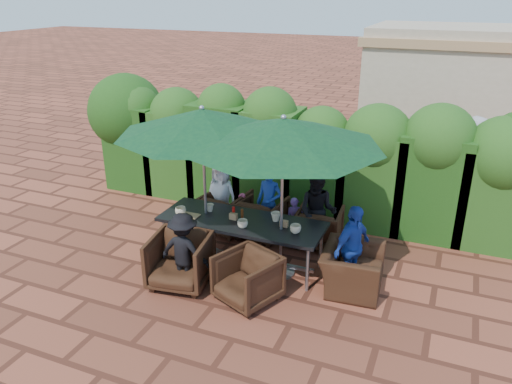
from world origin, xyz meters
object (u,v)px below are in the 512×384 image
at_px(chair_far_right, 319,225).
at_px(chair_near_right, 247,276).
at_px(chair_far_left, 225,211).
at_px(chair_end_right, 352,262).
at_px(umbrella_left, 202,122).
at_px(chair_near_left, 180,258).
at_px(umbrella_right, 283,132).
at_px(chair_far_mid, 261,215).
at_px(dining_table, 242,224).

xyz_separation_m(chair_far_right, chair_near_right, (-0.46, -1.94, 0.02)).
distance_m(chair_far_left, chair_near_right, 2.19).
xyz_separation_m(chair_near_right, chair_end_right, (1.26, 0.86, 0.03)).
relative_size(umbrella_left, chair_near_left, 3.05).
height_order(umbrella_right, chair_near_right, umbrella_right).
bearing_deg(umbrella_left, chair_far_mid, 59.65).
bearing_deg(umbrella_left, chair_far_left, 96.93).
bearing_deg(chair_near_right, umbrella_left, 163.50).
bearing_deg(dining_table, chair_near_left, -123.59).
xyz_separation_m(chair_far_mid, chair_near_right, (0.56, -1.86, -0.01)).
height_order(chair_far_right, chair_end_right, chair_end_right).
relative_size(umbrella_left, chair_far_right, 3.51).
bearing_deg(umbrella_left, chair_end_right, -1.40).
xyz_separation_m(chair_far_left, chair_far_right, (1.68, 0.12, -0.01)).
height_order(umbrella_left, chair_far_left, umbrella_left).
relative_size(chair_far_right, chair_end_right, 0.77).
distance_m(chair_far_right, chair_near_left, 2.47).
xyz_separation_m(umbrella_left, chair_near_left, (0.04, -0.91, -1.79)).
distance_m(umbrella_left, chair_near_right, 2.33).
bearing_deg(umbrella_left, chair_near_right, -39.63).
distance_m(dining_table, chair_near_right, 1.06).
height_order(chair_far_left, chair_near_right, chair_near_right).
xyz_separation_m(chair_far_mid, chair_end_right, (1.81, -1.00, 0.02)).
bearing_deg(umbrella_right, chair_near_left, -146.24).
height_order(umbrella_right, chair_far_right, umbrella_right).
height_order(umbrella_right, chair_far_mid, umbrella_right).
distance_m(umbrella_right, chair_far_left, 2.51).
xyz_separation_m(chair_near_left, chair_near_right, (1.07, -0.01, -0.04)).
bearing_deg(umbrella_right, chair_end_right, 0.88).
relative_size(dining_table, chair_near_left, 3.01).
height_order(dining_table, umbrella_left, umbrella_left).
height_order(umbrella_left, chair_end_right, umbrella_left).
distance_m(umbrella_left, chair_end_right, 2.97).
height_order(umbrella_left, chair_far_right, umbrella_left).
distance_m(dining_table, chair_end_right, 1.76).
distance_m(chair_near_left, chair_near_right, 1.07).
height_order(chair_far_left, chair_far_right, chair_far_left).
xyz_separation_m(chair_far_right, chair_end_right, (0.79, -1.08, 0.05)).
xyz_separation_m(umbrella_left, chair_far_right, (1.57, 1.03, -1.85)).
relative_size(dining_table, umbrella_right, 0.90).
bearing_deg(chair_far_mid, dining_table, 98.90).
relative_size(chair_far_right, chair_near_left, 0.87).
bearing_deg(chair_near_left, chair_end_right, 11.09).
bearing_deg(umbrella_right, umbrella_left, 176.69).
bearing_deg(umbrella_right, chair_far_mid, 125.74).
relative_size(chair_far_mid, chair_near_right, 1.03).
height_order(dining_table, chair_far_right, dining_table).
xyz_separation_m(chair_far_left, chair_near_right, (1.22, -1.83, 0.00)).
distance_m(chair_far_right, chair_near_right, 2.00).
bearing_deg(chair_far_mid, chair_end_right, 155.65).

